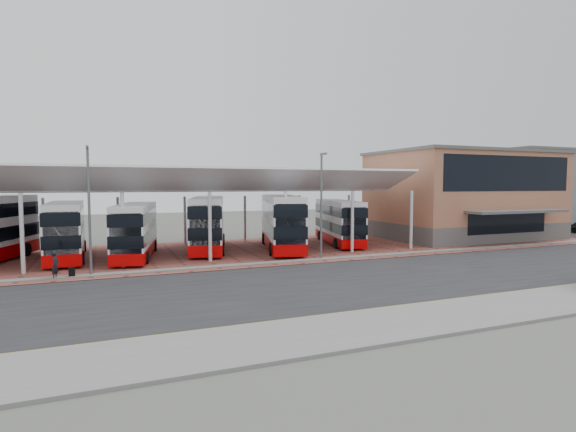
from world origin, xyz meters
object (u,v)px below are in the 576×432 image
object	(u,v)px
bus_3	(208,224)
bus_5	(339,222)
bus_2	(135,231)
bus_4	(282,223)
pedestrian	(55,265)
terminal	(463,194)
bus_1	(66,231)

from	to	relation	value
bus_3	bus_5	bearing A→B (deg)	11.53
bus_2	bus_4	world-z (taller)	bus_4
bus_5	pedestrian	world-z (taller)	bus_5
terminal	bus_2	size ratio (longest dim) A/B	1.78
bus_1	bus_3	world-z (taller)	bus_3
terminal	bus_4	bearing A→B (deg)	-176.26
bus_4	bus_1	bearing A→B (deg)	-170.53
bus_2	bus_5	xyz separation A→B (m)	(18.60, 1.20, -0.00)
bus_4	pedestrian	size ratio (longest dim) A/B	6.95
bus_3	bus_4	xyz separation A→B (m)	(6.09, -2.00, 0.06)
terminal	bus_5	world-z (taller)	terminal
bus_2	pedestrian	world-z (taller)	bus_2
bus_4	pedestrian	world-z (taller)	bus_4
bus_5	bus_3	bearing A→B (deg)	-169.82
bus_3	pedestrian	distance (m)	14.03
pedestrian	bus_4	bearing A→B (deg)	-52.20
bus_1	bus_4	world-z (taller)	bus_4
bus_4	pedestrian	xyz separation A→B (m)	(-17.19, -6.47, -1.49)
bus_2	bus_5	world-z (taller)	bus_2
terminal	bus_4	xyz separation A→B (m)	(-21.76, -1.42, -2.27)
bus_2	bus_3	size ratio (longest dim) A/B	0.91
terminal	bus_3	xyz separation A→B (m)	(-27.86, 0.58, -2.33)
bus_1	bus_5	world-z (taller)	bus_1
bus_2	bus_5	size ratio (longest dim) A/B	1.00
bus_1	bus_2	distance (m)	5.16
terminal	bus_2	bearing A→B (deg)	-177.84
bus_3	terminal	bearing A→B (deg)	13.35
bus_3	bus_4	world-z (taller)	bus_4
terminal	bus_3	world-z (taller)	terminal
bus_5	bus_2	bearing A→B (deg)	-163.12
bus_3	bus_2	bearing A→B (deg)	-148.50
terminal	bus_1	world-z (taller)	terminal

